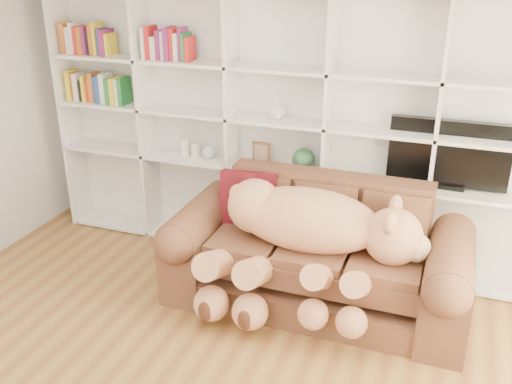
% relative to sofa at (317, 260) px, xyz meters
% --- Properties ---
extents(wall_back, '(5.00, 0.02, 2.70)m').
position_rel_sofa_xyz_m(wall_back, '(-0.55, 0.85, 0.98)').
color(wall_back, silver).
rests_on(wall_back, floor).
extents(bookshelf, '(4.43, 0.35, 2.40)m').
position_rel_sofa_xyz_m(bookshelf, '(-0.79, 0.72, 0.93)').
color(bookshelf, white).
rests_on(bookshelf, floor).
extents(sofa, '(2.35, 1.02, 0.99)m').
position_rel_sofa_xyz_m(sofa, '(0.00, 0.00, 0.00)').
color(sofa, brown).
rests_on(sofa, floor).
extents(teddy_bear, '(1.66, 0.94, 0.96)m').
position_rel_sofa_xyz_m(teddy_bear, '(-0.05, -0.20, 0.30)').
color(teddy_bear, tan).
rests_on(teddy_bear, sofa).
extents(throw_pillow, '(0.51, 0.33, 0.50)m').
position_rel_sofa_xyz_m(throw_pillow, '(-0.65, 0.16, 0.37)').
color(throw_pillow, '#560E1D').
rests_on(throw_pillow, sofa).
extents(tv, '(0.96, 0.18, 0.56)m').
position_rel_sofa_xyz_m(tv, '(0.88, 0.71, 0.77)').
color(tv, black).
rests_on(tv, bookshelf).
extents(picture_frame, '(0.17, 0.03, 0.21)m').
position_rel_sofa_xyz_m(picture_frame, '(-0.71, 0.66, 0.61)').
color(picture_frame, brown).
rests_on(picture_frame, bookshelf).
extents(green_vase, '(0.20, 0.20, 0.20)m').
position_rel_sofa_xyz_m(green_vase, '(-0.32, 0.66, 0.59)').
color(green_vase, '#305E39').
rests_on(green_vase, bookshelf).
extents(figurine_tall, '(0.10, 0.10, 0.18)m').
position_rel_sofa_xyz_m(figurine_tall, '(-1.48, 0.66, 0.58)').
color(figurine_tall, silver).
rests_on(figurine_tall, bookshelf).
extents(figurine_short, '(0.10, 0.10, 0.13)m').
position_rel_sofa_xyz_m(figurine_short, '(-1.38, 0.66, 0.56)').
color(figurine_short, silver).
rests_on(figurine_short, bookshelf).
extents(snow_globe, '(0.12, 0.12, 0.12)m').
position_rel_sofa_xyz_m(snow_globe, '(-1.23, 0.66, 0.56)').
color(snow_globe, white).
rests_on(snow_globe, bookshelf).
extents(shelf_vase, '(0.17, 0.17, 0.17)m').
position_rel_sofa_xyz_m(shelf_vase, '(-0.58, 0.66, 1.03)').
color(shelf_vase, beige).
rests_on(shelf_vase, bookshelf).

